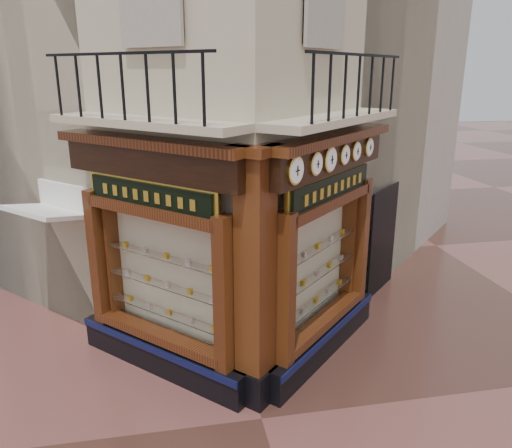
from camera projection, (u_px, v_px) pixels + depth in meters
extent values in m
plane|color=#442720|center=(262.00, 419.00, 7.37)|extent=(80.00, 80.00, 0.00)
cube|color=#C0B796|center=(210.00, 21.00, 11.38)|extent=(11.31, 11.31, 12.00)
cube|color=#B3A89C|center=(110.00, 48.00, 13.42)|extent=(11.31, 11.31, 11.00)
cube|color=#B3A89C|center=(288.00, 49.00, 14.29)|extent=(11.31, 11.31, 11.00)
cube|color=black|center=(161.00, 356.00, 8.48)|extent=(2.72, 2.72, 0.55)
cube|color=#0B1039|center=(153.00, 350.00, 8.27)|extent=(2.50, 2.50, 0.12)
cube|color=#39160A|center=(225.00, 296.00, 7.29)|extent=(0.37, 0.37, 2.45)
cube|color=#39160A|center=(99.00, 257.00, 8.80)|extent=(0.37, 0.37, 2.45)
cube|color=beige|center=(171.00, 270.00, 8.31)|extent=(1.80, 1.80, 2.10)
cube|color=black|center=(150.00, 162.00, 7.52)|extent=(2.69, 2.69, 0.50)
cube|color=#39160A|center=(145.00, 142.00, 7.37)|extent=(2.86, 2.86, 0.14)
cube|color=black|center=(323.00, 340.00, 8.99)|extent=(2.72, 2.72, 0.55)
cube|color=#0B1039|center=(333.00, 332.00, 8.83)|extent=(2.50, 2.50, 0.12)
cube|color=#39160A|center=(284.00, 291.00, 7.44)|extent=(0.37, 0.37, 2.45)
cube|color=#39160A|center=(359.00, 241.00, 9.65)|extent=(0.37, 0.37, 2.45)
cube|color=beige|center=(309.00, 260.00, 8.73)|extent=(1.80, 1.80, 2.10)
cube|color=black|center=(330.00, 157.00, 8.02)|extent=(2.69, 2.69, 0.50)
cube|color=#39160A|center=(335.00, 138.00, 7.89)|extent=(2.86, 2.86, 0.14)
cube|color=black|center=(255.00, 383.00, 7.76)|extent=(0.78, 0.78, 0.55)
cube|color=#39160A|center=(255.00, 268.00, 7.19)|extent=(0.64, 0.64, 3.50)
cube|color=#39160A|center=(255.00, 150.00, 6.69)|extent=(0.85, 0.85, 0.14)
cube|color=#C0B796|center=(143.00, 123.00, 7.27)|extent=(2.97, 2.97, 0.12)
cube|color=black|center=(120.00, 53.00, 6.73)|extent=(2.36, 2.36, 0.04)
cube|color=#C0B796|center=(337.00, 119.00, 7.79)|extent=(2.97, 2.97, 0.12)
cube|color=black|center=(360.00, 55.00, 7.34)|extent=(2.36, 2.36, 0.04)
cylinder|color=gold|center=(295.00, 170.00, 6.82)|extent=(0.32, 0.32, 0.41)
cylinder|color=white|center=(297.00, 171.00, 6.81)|extent=(0.26, 0.26, 0.35)
cube|color=black|center=(298.00, 171.00, 6.80)|extent=(0.02, 0.02, 0.14)
cube|color=black|center=(298.00, 171.00, 6.80)|extent=(0.08, 0.08, 0.01)
cylinder|color=gold|center=(316.00, 164.00, 7.30)|extent=(0.28, 0.28, 0.35)
cylinder|color=white|center=(317.00, 164.00, 7.28)|extent=(0.23, 0.23, 0.30)
cube|color=black|center=(318.00, 164.00, 7.27)|extent=(0.02, 0.02, 0.12)
cube|color=black|center=(318.00, 164.00, 7.27)|extent=(0.07, 0.07, 0.01)
cylinder|color=gold|center=(330.00, 159.00, 7.66)|extent=(0.32, 0.32, 0.40)
cylinder|color=white|center=(331.00, 160.00, 7.65)|extent=(0.26, 0.26, 0.34)
cube|color=black|center=(332.00, 160.00, 7.64)|extent=(0.02, 0.02, 0.13)
cube|color=black|center=(332.00, 160.00, 7.64)|extent=(0.08, 0.08, 0.01)
cylinder|color=gold|center=(344.00, 155.00, 8.07)|extent=(0.27, 0.27, 0.33)
cylinder|color=white|center=(346.00, 155.00, 8.06)|extent=(0.21, 0.21, 0.28)
cube|color=black|center=(347.00, 155.00, 8.05)|extent=(0.02, 0.02, 0.11)
cube|color=black|center=(347.00, 155.00, 8.05)|extent=(0.07, 0.07, 0.01)
cylinder|color=gold|center=(356.00, 151.00, 8.44)|extent=(0.27, 0.27, 0.33)
cylinder|color=white|center=(357.00, 151.00, 8.42)|extent=(0.21, 0.21, 0.28)
cube|color=black|center=(358.00, 151.00, 8.41)|extent=(0.02, 0.02, 0.11)
cube|color=black|center=(358.00, 151.00, 8.41)|extent=(0.07, 0.07, 0.01)
cylinder|color=gold|center=(368.00, 147.00, 8.88)|extent=(0.27, 0.27, 0.33)
cylinder|color=white|center=(370.00, 147.00, 8.86)|extent=(0.22, 0.22, 0.29)
cube|color=black|center=(371.00, 147.00, 8.86)|extent=(0.02, 0.02, 0.11)
cube|color=black|center=(371.00, 147.00, 8.86)|extent=(0.07, 0.07, 0.01)
cube|color=gold|center=(150.00, 195.00, 7.63)|extent=(1.96, 1.96, 0.52)
cube|color=black|center=(148.00, 196.00, 7.60)|extent=(1.83, 1.83, 0.39)
cube|color=gold|center=(331.00, 187.00, 8.15)|extent=(2.06, 2.06, 0.55)
cube|color=black|center=(333.00, 188.00, 8.12)|extent=(1.92, 1.92, 0.41)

